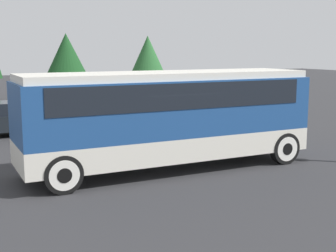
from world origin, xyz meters
The scene contains 6 objects.
ground_plane centered at (0.00, 0.00, 0.00)m, with size 120.00×120.00×0.00m, color #2D2D30.
tour_bus centered at (0.10, 0.00, 1.86)m, with size 9.32×2.54×3.10m.
parked_car_near centered at (3.78, 5.33, 0.72)m, with size 4.01×1.94×1.42m.
parked_car_mid centered at (-3.55, 8.53, 0.74)m, with size 4.30×1.88×1.49m.
tree_left centered at (1.38, 18.01, 3.26)m, with size 3.10×3.10×4.85m.
tree_center centered at (8.33, 20.37, 3.13)m, with size 3.10×3.10×4.84m.
Camera 1 is at (-6.47, -13.07, 3.79)m, focal length 50.00 mm.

